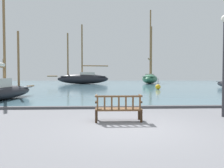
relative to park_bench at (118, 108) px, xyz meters
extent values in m
plane|color=slate|center=(0.42, -0.94, -0.47)|extent=(160.00, 160.00, 0.00)
cube|color=slate|center=(0.42, 43.06, -0.43)|extent=(100.00, 80.00, 0.08)
cube|color=#4C4C50|center=(0.42, 2.91, -0.41)|extent=(40.00, 0.30, 0.12)
cube|color=#322113|center=(-0.76, 0.27, -0.26)|extent=(0.07, 0.07, 0.42)
cube|color=#322113|center=(0.77, 0.25, -0.26)|extent=(0.07, 0.07, 0.42)
cube|color=#322113|center=(-0.77, -0.18, -0.26)|extent=(0.07, 0.07, 0.42)
cube|color=#322113|center=(0.76, -0.20, -0.26)|extent=(0.07, 0.07, 0.42)
cube|color=brown|center=(0.00, 0.04, -0.05)|extent=(1.60, 0.53, 0.06)
cube|color=brown|center=(0.00, -0.18, 0.42)|extent=(1.60, 0.06, 0.06)
cube|color=brown|center=(-0.72, -0.18, 0.19)|extent=(0.06, 0.04, 0.41)
cube|color=brown|center=(-0.48, -0.18, 0.19)|extent=(0.06, 0.04, 0.41)
cube|color=brown|center=(-0.24, -0.18, 0.19)|extent=(0.06, 0.04, 0.41)
cube|color=brown|center=(0.00, -0.18, 0.19)|extent=(0.06, 0.04, 0.41)
cube|color=brown|center=(0.24, -0.19, 0.19)|extent=(0.06, 0.04, 0.41)
cube|color=brown|center=(0.48, -0.19, 0.19)|extent=(0.06, 0.04, 0.41)
cube|color=brown|center=(0.72, -0.19, 0.19)|extent=(0.06, 0.04, 0.41)
cube|color=#322113|center=(-0.77, -0.05, 0.22)|extent=(0.06, 0.30, 0.06)
cube|color=brown|center=(-0.77, 0.04, 0.43)|extent=(0.06, 0.47, 0.04)
cube|color=#322113|center=(0.77, -0.06, 0.22)|extent=(0.06, 0.30, 0.06)
cube|color=brown|center=(0.77, 0.03, 0.43)|extent=(0.06, 0.47, 0.04)
ellipsoid|color=black|center=(-7.07, 6.58, 0.06)|extent=(2.34, 6.33, 0.90)
cube|color=#4C4C51|center=(-7.07, 6.58, 0.31)|extent=(1.85, 5.55, 0.08)
cylinder|color=brown|center=(-7.05, 6.74, 3.39)|extent=(0.16, 0.16, 6.08)
cylinder|color=brown|center=(-6.84, 8.42, 2.43)|extent=(0.16, 0.16, 4.16)
cylinder|color=brown|center=(-6.62, 10.22, 0.33)|extent=(0.27, 1.15, 0.13)
ellipsoid|color=black|center=(-4.73, 37.15, 0.71)|extent=(11.40, 4.75, 2.20)
cube|color=#4C4C51|center=(-4.73, 37.15, 1.31)|extent=(9.97, 3.76, 0.08)
cube|color=beige|center=(-3.91, 37.26, 1.76)|extent=(3.43, 2.22, 0.82)
cylinder|color=brown|center=(-5.01, 37.11, 6.95)|extent=(0.33, 0.33, 11.19)
cylinder|color=brown|center=(-2.15, 37.51, 3.62)|extent=(5.75, 1.06, 0.26)
cylinder|color=brown|center=(-8.02, 36.69, 5.96)|extent=(0.33, 0.33, 9.22)
cylinder|color=brown|center=(-11.24, 36.24, 1.33)|extent=(2.11, 0.55, 0.26)
ellipsoid|color=#2D6647|center=(10.70, 39.82, 0.67)|extent=(6.85, 12.07, 2.12)
cube|color=#5B9375|center=(10.70, 39.82, 1.25)|extent=(5.62, 10.48, 0.08)
cube|color=beige|center=(10.43, 39.00, 1.59)|extent=(2.42, 2.58, 0.60)
cylinder|color=brown|center=(10.79, 40.10, 9.09)|extent=(0.34, 0.34, 15.60)
cylinder|color=brown|center=(10.07, 37.92, 5.10)|extent=(1.70, 4.44, 0.27)
cylinder|color=brown|center=(11.80, 43.13, 7.58)|extent=(0.34, 0.34, 12.57)
cylinder|color=brown|center=(-19.51, 32.23, 2.51)|extent=(0.16, 0.16, 4.09)
cylinder|color=#2D2D33|center=(4.13, 0.61, 1.35)|extent=(0.12, 0.12, 3.64)
sphere|color=gold|center=(6.12, 16.74, -0.08)|extent=(0.61, 0.61, 0.61)
cylinder|color=#2D2D33|center=(6.12, 16.74, 0.57)|extent=(0.06, 0.06, 0.70)
camera|label=1|loc=(-0.55, -6.87, 1.06)|focal=32.00mm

